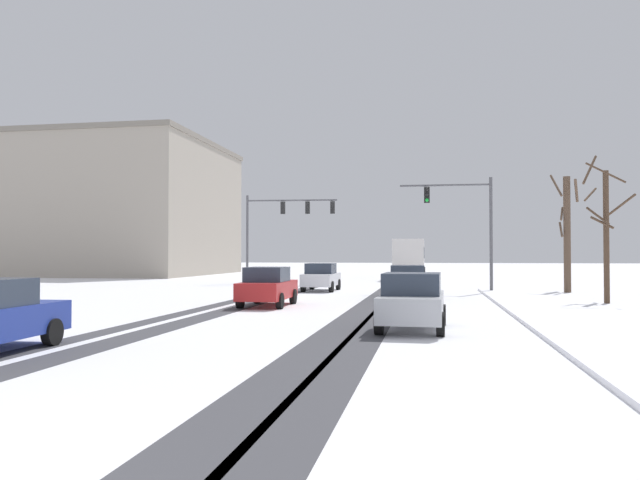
% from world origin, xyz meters
% --- Properties ---
extents(wheel_track_left_lane, '(0.96, 37.33, 0.01)m').
position_xyz_m(wheel_track_left_lane, '(3.30, 16.97, 0.00)').
color(wheel_track_left_lane, '#424247').
rests_on(wheel_track_left_lane, ground).
extents(wheel_track_right_lane, '(0.74, 37.33, 0.01)m').
position_xyz_m(wheel_track_right_lane, '(-3.90, 16.97, 0.00)').
color(wheel_track_right_lane, '#424247').
rests_on(wheel_track_right_lane, ground).
extents(wheel_track_center, '(1.01, 37.33, 0.01)m').
position_xyz_m(wheel_track_center, '(-2.67, 16.97, 0.00)').
color(wheel_track_center, '#424247').
rests_on(wheel_track_center, ground).
extents(wheel_track_oncoming, '(1.14, 37.33, 0.01)m').
position_xyz_m(wheel_track_oncoming, '(2.41, 16.97, 0.00)').
color(wheel_track_oncoming, '#424247').
rests_on(wheel_track_oncoming, ground).
extents(sidewalk_kerb_right, '(4.00, 37.33, 0.12)m').
position_xyz_m(sidewalk_kerb_right, '(9.74, 15.27, 0.06)').
color(sidewalk_kerb_right, white).
rests_on(sidewalk_kerb_right, ground).
extents(traffic_signal_far_left, '(6.74, 0.75, 6.50)m').
position_xyz_m(traffic_signal_far_left, '(-5.66, 40.13, 4.81)').
color(traffic_signal_far_left, '#56565B').
rests_on(traffic_signal_far_left, ground).
extents(traffic_signal_near_right, '(5.18, 0.39, 6.50)m').
position_xyz_m(traffic_signal_near_right, '(6.97, 31.91, 4.37)').
color(traffic_signal_near_right, '#56565B').
rests_on(traffic_signal_near_right, ground).
extents(car_white_lead, '(1.86, 4.11, 1.62)m').
position_xyz_m(car_white_lead, '(-1.33, 31.62, 0.82)').
color(car_white_lead, silver).
rests_on(car_white_lead, ground).
extents(car_grey_second, '(1.92, 4.15, 1.62)m').
position_xyz_m(car_grey_second, '(3.88, 26.01, 0.82)').
color(car_grey_second, slate).
rests_on(car_grey_second, ground).
extents(car_red_third, '(1.88, 4.12, 1.62)m').
position_xyz_m(car_red_third, '(-1.68, 20.84, 0.82)').
color(car_red_third, red).
rests_on(car_red_third, ground).
extents(car_silver_fourth, '(1.94, 4.16, 1.62)m').
position_xyz_m(car_silver_fourth, '(4.45, 13.76, 0.82)').
color(car_silver_fourth, '#B7BABF').
rests_on(car_silver_fourth, ground).
extents(bus_oncoming, '(2.73, 11.02, 3.38)m').
position_xyz_m(bus_oncoming, '(3.18, 50.92, 1.99)').
color(bus_oncoming, silver).
rests_on(bus_oncoming, ground).
extents(bare_tree_sidewalk_mid, '(2.22, 2.17, 6.65)m').
position_xyz_m(bare_tree_sidewalk_mid, '(12.54, 24.87, 3.30)').
color(bare_tree_sidewalk_mid, '#4C3828').
rests_on(bare_tree_sidewalk_mid, ground).
extents(bare_tree_sidewalk_far, '(1.57, 1.32, 6.71)m').
position_xyz_m(bare_tree_sidewalk_far, '(12.55, 32.64, 3.44)').
color(bare_tree_sidewalk_far, brown).
rests_on(bare_tree_sidewalk_far, ground).
extents(office_building_far_left_block, '(28.09, 21.52, 13.98)m').
position_xyz_m(office_building_far_left_block, '(-31.50, 57.42, 7.00)').
color(office_building_far_left_block, '#A89E8E').
rests_on(office_building_far_left_block, ground).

